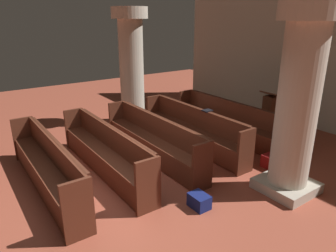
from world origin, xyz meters
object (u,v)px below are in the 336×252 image
Objects in this scene: pew_row_0 at (227,119)px; pew_row_2 at (153,137)px; lectern at (269,114)px; pew_row_1 at (193,127)px; pillar_far_side at (131,65)px; pillar_aisle_side at (298,100)px; hymn_book at (207,110)px; pew_row_3 at (105,149)px; kneeler_box_red at (272,162)px; pew_row_4 at (46,164)px; kneeler_box_navy at (199,201)px.

pew_row_2 is (0.00, -2.20, 0.00)m from pew_row_0.
lectern is at bearing 84.79° from pew_row_2.
pillar_far_side is at bearing -174.62° from pew_row_1.
pillar_far_side reaches higher than lectern.
pillar_aisle_side is 15.14× the size of hymn_book.
pew_row_3 is 3.36m from kneeler_box_red.
pew_row_3 is at bearing -39.29° from pillar_far_side.
pillar_aisle_side is at bearing 43.20° from pew_row_3.
pillar_aisle_side is (2.46, 3.42, 1.16)m from pew_row_4.
pew_row_3 is at bearing -90.00° from pew_row_1.
lectern is at bearing 43.41° from pillar_far_side.
pew_row_4 is 2.71m from kneeler_box_navy.
lectern is 5.19× the size of hymn_book.
hymn_book is 0.62× the size of kneeler_box_navy.
lectern is 4.21m from kneeler_box_navy.
hymn_book is (-0.06, -2.17, 0.47)m from lectern.
pew_row_1 is 1.00× the size of pew_row_3.
pew_row_2 and pew_row_3 have the same top height.
pillar_far_side is 9.38× the size of kneeler_box_navy.
pew_row_0 is 2.90m from pillar_aisle_side.
pew_row_3 is at bearing -136.80° from pillar_aisle_side.
pillar_aisle_side reaches higher than pew_row_0.
hymn_book is (2.67, 0.42, -0.72)m from pillar_far_side.
kneeler_box_navy is at bearing 42.46° from pew_row_4.
hymn_book reaches higher than kneeler_box_red.
lectern is (2.73, 2.58, -1.19)m from pillar_far_side.
kneeler_box_red is (-0.19, 2.11, 0.02)m from kneeler_box_navy.
pew_row_2 is 2.98m from pillar_aisle_side.
pew_row_4 is at bearing -90.00° from pew_row_0.
pew_row_0 is 1.04× the size of pillar_aisle_side.
lectern reaches higher than kneeler_box_navy.
pillar_aisle_side reaches higher than pew_row_2.
pew_row_1 is 1.00× the size of pew_row_4.
pew_row_2 is 1.39m from hymn_book.
pew_row_3 reaches higher than kneeler_box_red.
hymn_book is at bearing 78.61° from pew_row_2.
pillar_far_side is 4.82m from kneeler_box_navy.
pew_row_2 reaches higher than kneeler_box_navy.
pew_row_4 is at bearing -114.50° from kneeler_box_red.
pew_row_0 reaches higher than kneeler_box_red.
pew_row_4 is 3.04× the size of lectern.
pew_row_1 is 1.04× the size of pillar_aisle_side.
pew_row_2 is at bearing 90.00° from pew_row_4.
kneeler_box_navy is (1.98, -0.39, -0.38)m from pew_row_2.
kneeler_box_red is (1.53, 0.43, -0.79)m from hymn_book.
pew_row_0 is 3.28m from kneeler_box_navy.
kneeler_box_navy is 0.87× the size of kneeler_box_red.
pew_row_3 is at bearing -96.20° from hymn_book.
pew_row_3 is at bearing -160.28° from kneeler_box_navy.
pew_row_1 is 2.20m from pew_row_3.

